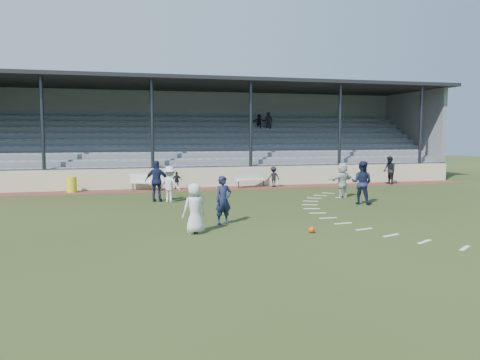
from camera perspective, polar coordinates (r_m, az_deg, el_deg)
The scene contains 19 objects.
ground at distance 17.30m, azimuth 2.04°, elevation -5.07°, with size 90.00×90.00×0.00m, color #2C3A18.
cinder_track at distance 27.43m, azimuth -4.10°, elevation -1.10°, with size 34.00×2.00×0.02m, color #5A2D24.
retaining_wall at distance 28.40m, azimuth -4.48°, elevation 0.32°, with size 34.00×0.18×1.20m, color beige.
bench_left at distance 27.17m, azimuth -11.28°, elevation -0.04°, with size 2.00×1.21×0.95m.
bench_right at distance 28.20m, azimuth 1.30°, elevation 0.27°, with size 2.04×0.89×0.95m.
trash_bin at distance 27.30m, azimuth -19.82°, elevation -0.54°, with size 0.53×0.53×0.85m, color yellow.
football at distance 15.48m, azimuth 8.72°, elevation -6.02°, with size 0.21×0.21×0.21m, color #ED3C0D.
player_white_lead at distance 15.17m, azimuth -5.54°, elevation -3.46°, with size 0.80×0.52×1.64m, color silver.
player_navy_lead at distance 16.62m, azimuth -2.04°, elevation -2.48°, with size 0.63×0.42×1.74m, color #151C3C.
player_navy_mid at distance 22.13m, azimuth 14.63°, elevation -0.32°, with size 0.96×0.75×1.98m, color #151C3C.
player_white_wing at distance 22.29m, azimuth -8.56°, elevation -0.53°, with size 1.10×0.63×1.70m, color silver.
player_navy_wing at distance 22.54m, azimuth -10.08°, elevation -0.15°, with size 1.15×0.48×1.96m, color #151C3C.
player_white_back at distance 24.20m, azimuth 12.36°, elevation -0.01°, with size 1.65×0.53×1.78m, color silver.
official at distance 31.31m, azimuth 17.76°, elevation 1.15°, with size 0.87×0.68×1.80m, color black.
sub_left_near at distance 26.93m, azimuth -10.17°, elevation 0.03°, with size 0.45×0.29×1.22m, color black.
sub_left_far at distance 27.30m, azimuth -7.71°, elevation -0.07°, with size 0.60×0.25×1.02m, color black.
sub_right at distance 28.37m, azimuth 4.10°, elevation 0.40°, with size 0.80×0.46×1.24m, color black.
grandstand at distance 32.95m, azimuth -5.88°, elevation 3.83°, with size 34.60×9.00×6.61m.
penalty_arc at distance 18.86m, azimuth 14.19°, elevation -4.34°, with size 3.89×14.63×0.01m.
Camera 1 is at (-4.76, -16.32, 3.20)m, focal length 35.00 mm.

